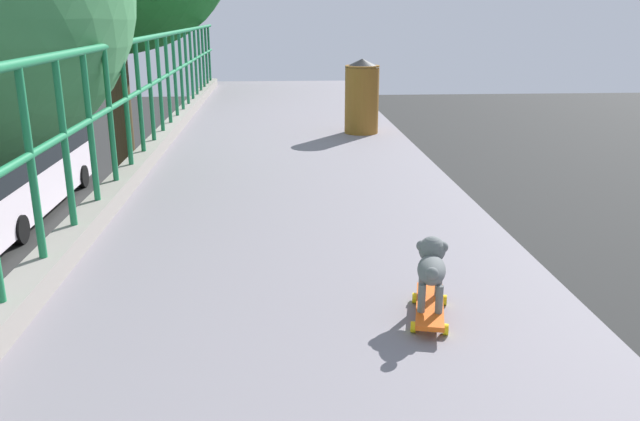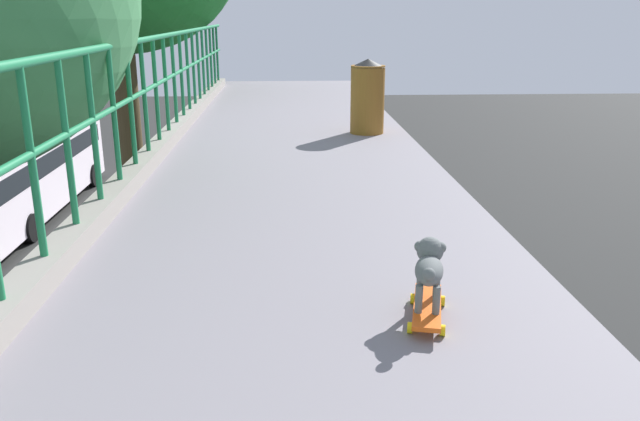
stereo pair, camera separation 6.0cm
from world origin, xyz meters
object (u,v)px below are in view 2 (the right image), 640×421
Objects in this scene: city_bus at (25,168)px; small_dog at (429,265)px; toy_skateboard at (427,307)px; litter_bin at (367,96)px.

small_dog is at bearing -63.44° from city_bus.
small_dog reaches higher than city_bus.
city_bus is at bearing 116.50° from toy_skateboard.
small_dog reaches higher than toy_skateboard.
toy_skateboard is at bearing -101.96° from small_dog.
small_dog is at bearing 78.04° from toy_skateboard.
city_bus is 23.64m from toy_skateboard.
toy_skateboard is at bearing -93.60° from litter_bin.
city_bus is 30.60× the size of small_dog.
litter_bin reaches higher than toy_skateboard.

